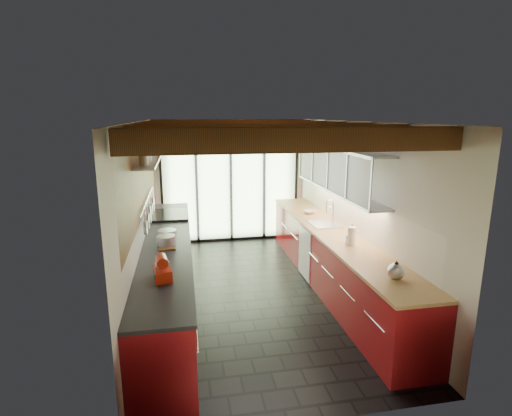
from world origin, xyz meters
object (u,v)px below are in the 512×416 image
object	(u,v)px
paper_towel	(352,236)
soap_bottle	(349,238)
stand_mixer	(162,269)
bowl	(310,212)
kettle	(396,271)

from	to	relation	value
paper_towel	soap_bottle	distance (m)	0.09
soap_bottle	stand_mixer	bearing A→B (deg)	-162.55
paper_towel	soap_bottle	world-z (taller)	paper_towel
stand_mixer	bowl	xyz separation A→B (m)	(2.54, 2.59, -0.09)
kettle	paper_towel	size ratio (longest dim) A/B	0.86
soap_bottle	bowl	xyz separation A→B (m)	(0.00, 1.79, -0.06)
kettle	bowl	size ratio (longest dim) A/B	1.21
paper_towel	soap_bottle	xyz separation A→B (m)	(-0.00, 0.07, -0.04)
kettle	paper_towel	bearing A→B (deg)	90.00
stand_mixer	soap_bottle	bearing A→B (deg)	17.45
stand_mixer	bowl	bearing A→B (deg)	45.51
kettle	soap_bottle	world-z (taller)	kettle
kettle	bowl	bearing A→B (deg)	90.00
paper_towel	bowl	xyz separation A→B (m)	(-0.00, 1.86, -0.10)
soap_bottle	bowl	size ratio (longest dim) A/B	0.78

